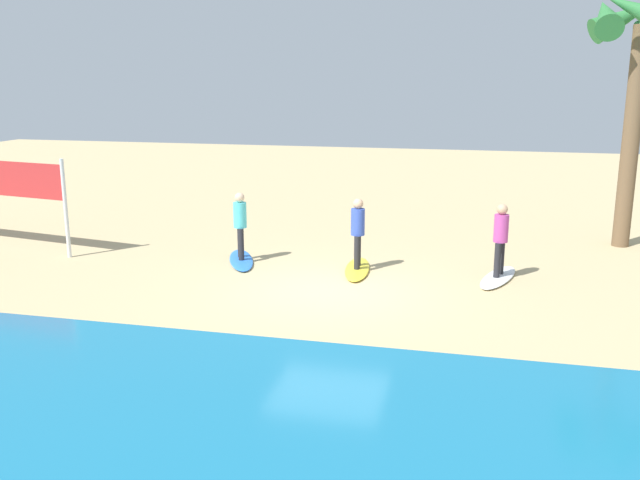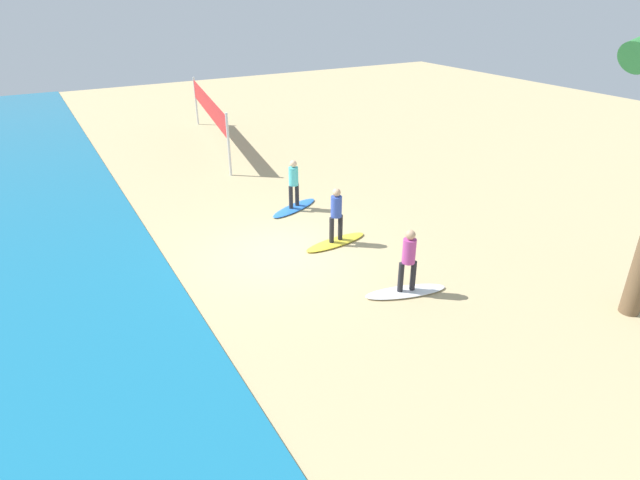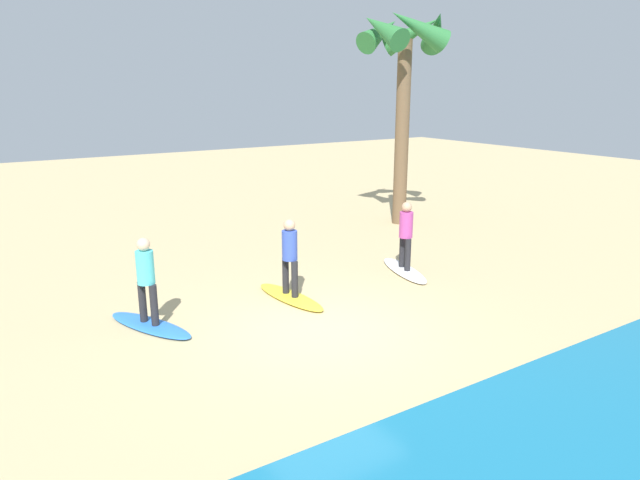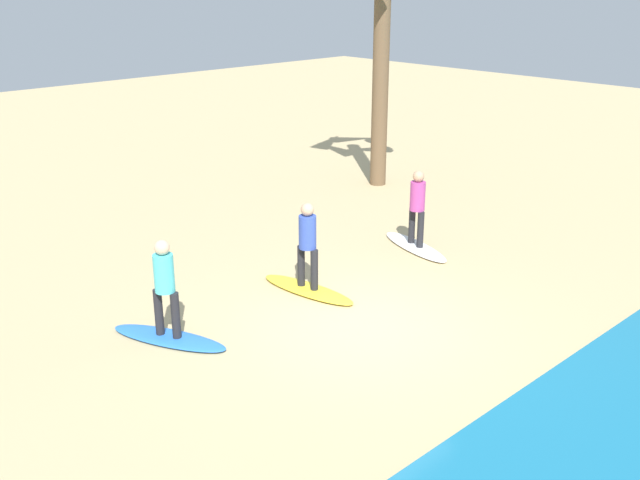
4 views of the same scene
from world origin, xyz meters
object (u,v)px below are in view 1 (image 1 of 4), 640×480
(surfboard_white, at_px, (498,277))
(surfboard_blue, at_px, (241,260))
(surfer_blue, at_px, (240,221))
(surfboard_yellow, at_px, (357,269))
(surfer_white, at_px, (501,235))
(surfer_yellow, at_px, (358,228))

(surfboard_white, relative_size, surfboard_blue, 1.00)
(surfboard_white, distance_m, surfer_blue, 6.25)
(surfboard_white, height_order, surfboard_yellow, same)
(surfboard_white, height_order, surfboard_blue, same)
(surfer_white, distance_m, surfer_blue, 6.17)
(surfboard_white, bearing_deg, surfboard_blue, -74.76)
(surfboard_yellow, distance_m, surfboard_blue, 2.95)
(surfboard_yellow, xyz_separation_m, surfer_blue, (2.94, -0.13, 0.99))
(surfboard_white, xyz_separation_m, surfboard_yellow, (3.22, 0.07, 0.00))
(surfboard_blue, bearing_deg, surfer_blue, -0.00)
(surfboard_white, bearing_deg, surfer_yellow, -72.94)
(surfer_yellow, bearing_deg, surfer_blue, -2.51)
(surfer_yellow, distance_m, surfboard_blue, 3.11)
(surfboard_yellow, bearing_deg, surfer_white, 84.66)
(surfer_white, height_order, surfer_yellow, same)
(surfer_blue, bearing_deg, surfboard_yellow, 177.49)
(surfer_yellow, bearing_deg, surfboard_white, -178.72)
(surfer_yellow, bearing_deg, surfer_white, -178.72)
(surfboard_yellow, xyz_separation_m, surfer_yellow, (-0.00, 0.00, 0.99))
(surfer_white, relative_size, surfer_yellow, 1.00)
(surfer_yellow, xyz_separation_m, surfboard_blue, (2.94, -0.13, -0.99))
(surfboard_white, bearing_deg, surfboard_yellow, -72.94)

